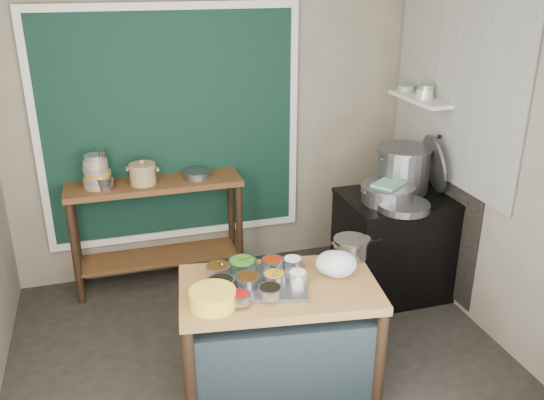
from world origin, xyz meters
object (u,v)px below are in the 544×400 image
object	(u,v)px
saucepan	(351,248)
steamer	(388,194)
ceramic_crock	(143,175)
condiment_tray	(257,283)
stock_pot	(402,169)
utensil_cup	(105,182)
prep_table	(279,335)
stove_block	(396,246)
yellow_basin	(213,298)
back_counter	(158,233)

from	to	relation	value
saucepan	steamer	size ratio (longest dim) A/B	0.57
saucepan	ceramic_crock	bearing A→B (deg)	126.93
condiment_tray	ceramic_crock	bearing A→B (deg)	110.25
saucepan	stock_pot	bearing A→B (deg)	37.11
utensil_cup	ceramic_crock	xyz separation A→B (m)	(0.30, 0.01, 0.03)
saucepan	utensil_cup	world-z (taller)	utensil_cup
ceramic_crock	steamer	bearing A→B (deg)	-23.15
stock_pot	steamer	world-z (taller)	stock_pot
prep_table	ceramic_crock	world-z (taller)	ceramic_crock
stove_block	ceramic_crock	bearing A→B (deg)	160.57
condiment_tray	ceramic_crock	xyz separation A→B (m)	(-0.56, 1.51, 0.26)
prep_table	yellow_basin	distance (m)	0.63
stove_block	ceramic_crock	size ratio (longest dim) A/B	3.94
saucepan	ceramic_crock	xyz separation A→B (m)	(-1.28, 1.33, 0.21)
utensil_cup	steamer	bearing A→B (deg)	-19.84
condiment_tray	utensil_cup	distance (m)	1.75
stock_pot	ceramic_crock	bearing A→B (deg)	164.54
prep_table	steamer	distance (m)	1.49
prep_table	ceramic_crock	size ratio (longest dim) A/B	5.47
saucepan	stove_block	bearing A→B (deg)	34.53
utensil_cup	ceramic_crock	bearing A→B (deg)	2.32
stove_block	condiment_tray	xyz separation A→B (m)	(-1.43, -0.81, 0.34)
stock_pot	saucepan	bearing A→B (deg)	-135.97
yellow_basin	ceramic_crock	world-z (taller)	ceramic_crock
stove_block	stock_pot	world-z (taller)	stock_pot
utensil_cup	stock_pot	world-z (taller)	stock_pot
condiment_tray	steamer	distance (m)	1.48
yellow_basin	stove_block	bearing A→B (deg)	29.08
back_counter	yellow_basin	bearing A→B (deg)	-84.86
saucepan	utensil_cup	size ratio (longest dim) A/B	1.50
prep_table	stove_block	distance (m)	1.55
utensil_cup	back_counter	bearing A→B (deg)	5.96
stove_block	steamer	distance (m)	0.56
stove_block	condiment_tray	distance (m)	1.68
back_counter	yellow_basin	world-z (taller)	back_counter
yellow_basin	stock_pot	bearing A→B (deg)	31.19
ceramic_crock	stock_pot	distance (m)	2.14
saucepan	stock_pot	world-z (taller)	stock_pot
back_counter	stock_pot	world-z (taller)	stock_pot
ceramic_crock	stock_pot	xyz separation A→B (m)	(2.06, -0.57, 0.04)
prep_table	condiment_tray	distance (m)	0.41
steamer	back_counter	bearing A→B (deg)	155.02
prep_table	saucepan	xyz separation A→B (m)	(0.59, 0.22, 0.44)
ceramic_crock	steamer	world-z (taller)	ceramic_crock
yellow_basin	utensil_cup	distance (m)	1.76
prep_table	stock_pot	world-z (taller)	stock_pot
condiment_tray	saucepan	bearing A→B (deg)	14.31
prep_table	saucepan	world-z (taller)	saucepan
stove_block	saucepan	xyz separation A→B (m)	(-0.71, -0.63, 0.39)
saucepan	stock_pot	xyz separation A→B (m)	(0.79, 0.76, 0.25)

